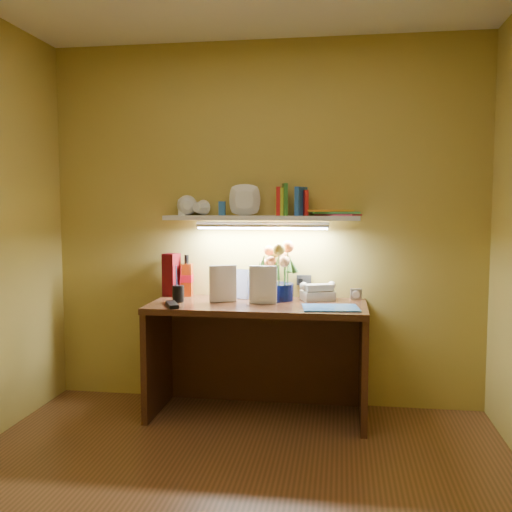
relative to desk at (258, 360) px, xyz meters
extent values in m
plane|color=#4E3217|center=(0.00, -1.20, -0.38)|extent=(3.00, 3.00, 0.00)
cube|color=#36190E|center=(0.00, 0.00, 0.00)|extent=(1.40, 0.60, 0.75)
cube|color=#AEAFB3|center=(0.63, 0.24, 0.41)|extent=(0.08, 0.05, 0.07)
cube|color=#52070C|center=(-0.64, 0.21, 0.52)|extent=(0.12, 0.12, 0.30)
cylinder|color=black|center=(-0.52, -0.03, 0.47)|extent=(0.10, 0.10, 0.19)
cube|color=black|center=(-0.52, -0.19, 0.39)|extent=(0.14, 0.21, 0.02)
cube|color=#2C65AC|center=(0.47, -0.12, 0.38)|extent=(0.37, 0.29, 0.01)
imported|color=beige|center=(-0.31, -0.02, 0.50)|extent=(0.18, 0.08, 0.25)
imported|color=white|center=(-0.05, -0.01, 0.50)|extent=(0.18, 0.02, 0.25)
cube|color=white|center=(0.00, 0.18, 0.93)|extent=(1.30, 0.25, 0.03)
imported|color=white|center=(-0.51, 0.19, 0.99)|extent=(0.17, 0.17, 0.11)
imported|color=white|center=(-0.45, 0.18, 0.99)|extent=(0.14, 0.14, 0.10)
imported|color=white|center=(-0.12, 0.17, 0.97)|extent=(0.23, 0.23, 0.05)
cube|color=white|center=(-0.56, 0.23, 0.99)|extent=(0.05, 0.04, 0.11)
cube|color=#2C65AC|center=(-0.28, 0.21, 0.99)|extent=(0.04, 0.04, 0.10)
cube|color=red|center=(0.11, 0.21, 1.04)|extent=(0.03, 0.13, 0.19)
cube|color=#D2DE31|center=(0.12, 0.19, 1.03)|extent=(0.06, 0.11, 0.19)
cube|color=#255DB5|center=(0.26, 0.18, 1.04)|extent=(0.08, 0.14, 0.19)
cube|color=#2F7227|center=(0.16, 0.18, 1.05)|extent=(0.05, 0.14, 0.21)
cube|color=red|center=(0.29, 0.20, 1.02)|extent=(0.06, 0.12, 0.17)
cube|color=#FC578C|center=(0.51, 0.19, 0.95)|extent=(0.31, 0.28, 0.01)
cube|color=#49B262|center=(0.49, 0.21, 0.96)|extent=(0.33, 0.26, 0.01)
cube|color=#FFA626|center=(0.44, 0.20, 0.97)|extent=(0.35, 0.31, 0.01)
camera|label=1|loc=(0.53, -3.61, 1.01)|focal=40.00mm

